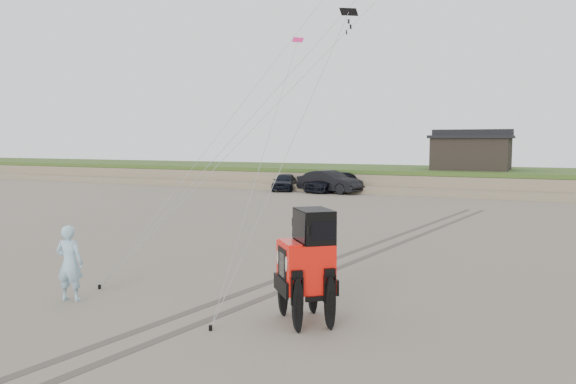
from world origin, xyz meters
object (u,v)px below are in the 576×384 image
Objects in this scene: truck_a at (285,182)px; jeep at (306,277)px; truck_c at (334,182)px; truck_b at (330,182)px; cabin at (472,151)px; man at (70,263)px.

jeep reaches higher than truck_a.
truck_a is 4.20m from truck_c.
truck_b reaches higher than truck_c.
truck_a is at bearing 99.00° from truck_b.
truck_a is at bearing -149.59° from truck_c.
cabin is at bearing -39.35° from truck_b.
jeep is (10.99, -31.16, 0.24)m from truck_c.
jeep is (1.16, -37.50, -2.21)m from cabin.
truck_a is 2.17× the size of man.
truck_c is 32.51m from man.
truck_a is 32.81m from man.
truck_b is 31.56m from man.
truck_b reaches higher than truck_a.
jeep is 2.82× the size of man.
truck_b is at bearing -143.33° from cabin.
jeep is at bearing -88.22° from cabin.
truck_b is at bearing -96.98° from man.
man is at bearing -121.38° from jeep.
cabin is 12.46m from truck_b.
cabin reaches higher than man.
truck_b is at bearing 159.43° from jeep.
jeep reaches higher than man.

